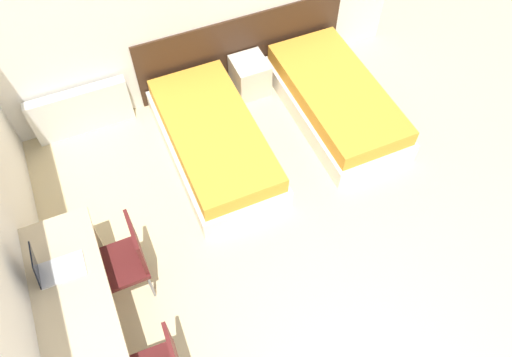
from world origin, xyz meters
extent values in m
cube|color=#382316|center=(0.62, 4.08, 0.43)|extent=(2.50, 0.03, 0.86)
cube|color=silver|center=(-0.11, 3.10, 0.12)|extent=(0.94, 1.90, 0.24)
cube|color=gold|center=(-0.11, 3.10, 0.33)|extent=(0.86, 1.82, 0.19)
cube|color=silver|center=(1.34, 3.10, 0.12)|extent=(0.94, 1.90, 0.24)
cube|color=gold|center=(1.34, 3.10, 0.33)|extent=(0.86, 1.82, 0.19)
cube|color=beige|center=(0.62, 3.84, 0.21)|extent=(0.39, 0.41, 0.42)
cube|color=silver|center=(-1.30, 4.00, 0.28)|extent=(1.06, 0.12, 0.57)
cube|color=#C6B28E|center=(-1.74, 1.48, 0.74)|extent=(0.56, 1.90, 0.04)
cube|color=#C6B28E|center=(-1.74, 2.41, 0.36)|extent=(0.51, 0.04, 0.72)
cube|color=#511919|center=(-1.38, 1.97, 0.43)|extent=(0.43, 0.43, 0.05)
cube|color=#511919|center=(-1.18, 1.97, 0.68)|extent=(0.03, 0.38, 0.45)
cylinder|color=slate|center=(-1.56, 1.79, 0.20)|extent=(0.02, 0.02, 0.41)
cylinder|color=slate|center=(-1.56, 2.15, 0.20)|extent=(0.02, 0.02, 0.41)
cylinder|color=slate|center=(-1.19, 1.79, 0.20)|extent=(0.02, 0.02, 0.41)
cylinder|color=slate|center=(-1.19, 2.15, 0.20)|extent=(0.02, 0.02, 0.41)
cylinder|color=slate|center=(-1.19, 1.16, 0.20)|extent=(0.02, 0.02, 0.41)
cube|color=silver|center=(-1.76, 1.92, 0.77)|extent=(0.35, 0.23, 0.02)
cube|color=black|center=(-1.90, 1.93, 0.94)|extent=(0.07, 0.22, 0.34)
camera|label=1|loc=(-1.05, -0.15, 4.28)|focal=35.00mm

